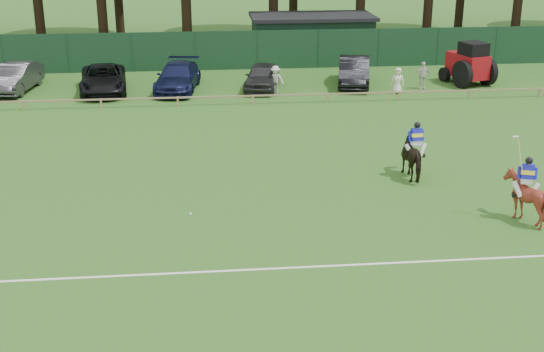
{
  "coord_description": "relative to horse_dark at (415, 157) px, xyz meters",
  "views": [
    {
      "loc": [
        -1.81,
        -19.78,
        9.84
      ],
      "look_at": [
        0.5,
        3.0,
        1.4
      ],
      "focal_mm": 48.0,
      "sensor_mm": 36.0,
      "label": 1
    }
  ],
  "objects": [
    {
      "name": "ground",
      "position": [
        -6.37,
        -6.1,
        -0.84
      ],
      "size": [
        160.0,
        160.0,
        0.0
      ],
      "primitive_type": "plane",
      "color": "#1E4C14",
      "rests_on": "ground"
    },
    {
      "name": "sedan_grey",
      "position": [
        -18.62,
        16.17,
        -0.04
      ],
      "size": [
        2.35,
        5.04,
        1.6
      ],
      "primitive_type": "imported",
      "rotation": [
        0.0,
        0.0,
        -0.14
      ],
      "color": "#323134",
      "rests_on": "ground"
    },
    {
      "name": "polo_ball",
      "position": [
        -8.66,
        -2.88,
        -0.79
      ],
      "size": [
        0.09,
        0.09,
        0.09
      ],
      "primitive_type": "sphere",
      "color": "silver",
      "rests_on": "ground"
    },
    {
      "name": "spectator_mid",
      "position": [
        4.65,
        14.39,
        -0.04
      ],
      "size": [
        0.96,
        0.46,
        1.59
      ],
      "primitive_type": "imported",
      "rotation": [
        0.0,
        0.0,
        0.08
      ],
      "color": "silver",
      "rests_on": "ground"
    },
    {
      "name": "suv_black",
      "position": [
        -13.63,
        15.44,
        -0.08
      ],
      "size": [
        3.03,
        5.65,
        1.51
      ],
      "primitive_type": "imported",
      "rotation": [
        0.0,
        0.0,
        0.1
      ],
      "color": "black",
      "rests_on": "ground"
    },
    {
      "name": "hatch_grey",
      "position": [
        -4.6,
        15.25,
        -0.09
      ],
      "size": [
        2.62,
        4.63,
        1.49
      ],
      "primitive_type": "imported",
      "rotation": [
        0.0,
        0.0,
        -0.21
      ],
      "color": "#2D2C2F",
      "rests_on": "ground"
    },
    {
      "name": "tractor",
      "position": [
        7.71,
        15.24,
        0.37
      ],
      "size": [
        2.84,
        3.49,
        2.55
      ],
      "rotation": [
        0.0,
        0.0,
        0.31
      ],
      "color": "maroon",
      "rests_on": "ground"
    },
    {
      "name": "pitch_rail",
      "position": [
        -6.37,
        11.9,
        -0.39
      ],
      "size": [
        62.1,
        0.1,
        0.5
      ],
      "color": "#997F5B",
      "rests_on": "ground"
    },
    {
      "name": "spectator_left",
      "position": [
        -3.91,
        14.3,
        -0.06
      ],
      "size": [
        1.15,
        0.93,
        1.55
      ],
      "primitive_type": "imported",
      "rotation": [
        0.0,
        0.0,
        -0.42
      ],
      "color": "beige",
      "rests_on": "ground"
    },
    {
      "name": "pitch_lines",
      "position": [
        -6.37,
        -9.6,
        -0.83
      ],
      "size": [
        60.0,
        5.1,
        0.01
      ],
      "color": "silver",
      "rests_on": "ground"
    },
    {
      "name": "tree_row",
      "position": [
        -4.37,
        28.9,
        -0.84
      ],
      "size": [
        96.0,
        12.0,
        21.0
      ],
      "primitive_type": null,
      "color": "#26561C",
      "rests_on": "ground"
    },
    {
      "name": "spectator_right",
      "position": [
        2.92,
        13.41,
        -0.1
      ],
      "size": [
        0.83,
        0.68,
        1.48
      ],
      "primitive_type": "imported",
      "rotation": [
        0.0,
        0.0,
        -0.33
      ],
      "color": "white",
      "rests_on": "ground"
    },
    {
      "name": "estate_black",
      "position": [
        0.91,
        15.72,
        -0.01
      ],
      "size": [
        2.75,
        5.26,
        1.65
      ],
      "primitive_type": "imported",
      "rotation": [
        0.0,
        0.0,
        -0.21
      ],
      "color": "black",
      "rests_on": "ground"
    },
    {
      "name": "horse_chestnut",
      "position": [
        2.43,
        -4.45,
        0.0
      ],
      "size": [
        1.78,
        1.88,
        1.68
      ],
      "primitive_type": "imported",
      "rotation": [
        0.0,
        0.0,
        2.81
      ],
      "color": "maroon",
      "rests_on": "ground"
    },
    {
      "name": "utility_shed",
      "position": [
        -0.37,
        23.9,
        0.7
      ],
      "size": [
        8.4,
        4.4,
        3.04
      ],
      "color": "#14331E",
      "rests_on": "ground"
    },
    {
      "name": "horse_dark",
      "position": [
        0.0,
        0.0,
        0.0
      ],
      "size": [
        1.11,
        2.06,
        1.67
      ],
      "primitive_type": "imported",
      "rotation": [
        0.0,
        0.0,
        3.25
      ],
      "color": "black",
      "rests_on": "ground"
    },
    {
      "name": "perimeter_fence",
      "position": [
        -6.37,
        20.9,
        0.41
      ],
      "size": [
        92.08,
        0.08,
        2.5
      ],
      "color": "#14351E",
      "rests_on": "ground"
    },
    {
      "name": "rider_dark",
      "position": [
        0.0,
        -0.01,
        0.75
      ],
      "size": [
        0.94,
        0.41,
        1.41
      ],
      "rotation": [
        0.0,
        0.0,
        3.25
      ],
      "color": "silver",
      "rests_on": "ground"
    },
    {
      "name": "sedan_navy",
      "position": [
        -9.42,
        15.43,
        -0.06
      ],
      "size": [
        2.89,
        5.6,
        1.55
      ],
      "primitive_type": "imported",
      "rotation": [
        0.0,
        0.0,
        -0.14
      ],
      "color": "#13173C",
      "rests_on": "ground"
    },
    {
      "name": "rider_chestnut",
      "position": [
        2.42,
        -4.46,
        0.76
      ],
      "size": [
        0.92,
        0.74,
        2.05
      ],
      "rotation": [
        0.0,
        0.0,
        2.81
      ],
      "color": "silver",
      "rests_on": "ground"
    }
  ]
}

